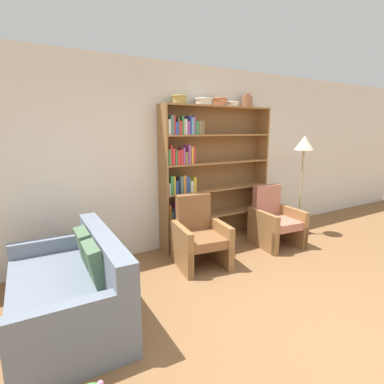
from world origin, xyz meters
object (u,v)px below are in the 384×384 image
at_px(bowl_stoneware, 204,101).
at_px(armchair_leather, 199,236).
at_px(couch, 71,292).
at_px(bowl_olive, 233,104).
at_px(vase_tall, 247,102).
at_px(bookshelf, 206,177).
at_px(armchair_cushioned, 275,221).
at_px(bowl_cream, 179,99).
at_px(bowl_brass, 220,101).
at_px(floor_lamp, 304,152).

distance_m(bowl_stoneware, armchair_leather, 1.97).
height_order(couch, armchair_leather, armchair_leather).
relative_size(bowl_olive, armchair_leather, 0.22).
distance_m(bowl_stoneware, bowl_olive, 0.55).
height_order(bowl_olive, couch, bowl_olive).
bearing_deg(bowl_stoneware, vase_tall, -0.00).
height_order(bookshelf, couch, bookshelf).
distance_m(bookshelf, armchair_cushioned, 1.30).
height_order(bowl_cream, armchair_leather, bowl_cream).
relative_size(bowl_brass, bowl_olive, 1.21).
relative_size(bookshelf, couch, 1.33).
distance_m(bowl_olive, couch, 3.47).
relative_size(armchair_leather, floor_lamp, 0.54).
relative_size(bowl_cream, armchair_leather, 0.23).
bearing_deg(couch, floor_lamp, -80.04).
distance_m(bowl_brass, vase_tall, 0.54).
bearing_deg(bowl_cream, vase_tall, 0.00).
xyz_separation_m(bookshelf, bowl_olive, (0.49, -0.01, 1.12)).
relative_size(couch, floor_lamp, 0.95).
relative_size(couch, armchair_cushioned, 1.75).
height_order(bowl_brass, couch, bowl_brass).
xyz_separation_m(bowl_cream, floor_lamp, (2.09, -0.48, -0.79)).
bearing_deg(vase_tall, couch, -160.55).
bearing_deg(vase_tall, bowl_brass, 180.00).
bearing_deg(vase_tall, bowl_cream, 180.00).
relative_size(armchair_cushioned, floor_lamp, 0.54).
bearing_deg(bowl_olive, bowl_brass, 180.00).
bearing_deg(armchair_leather, vase_tall, -146.10).
relative_size(bowl_brass, armchair_leather, 0.26).
relative_size(bowl_brass, floor_lamp, 0.14).
xyz_separation_m(vase_tall, couch, (-2.98, -1.05, -1.95)).
height_order(bowl_brass, armchair_leather, bowl_brass).
bearing_deg(bowl_brass, vase_tall, -0.00).
relative_size(vase_tall, floor_lamp, 0.12).
relative_size(bookshelf, bowl_brass, 8.87).
xyz_separation_m(bowl_stoneware, vase_tall, (0.83, -0.00, 0.03)).
xyz_separation_m(couch, armchair_leather, (1.71, 0.45, 0.09)).
height_order(bowl_brass, floor_lamp, bowl_brass).
xyz_separation_m(bowl_stoneware, armchair_leather, (-0.44, -0.60, -1.82)).
distance_m(armchair_cushioned, floor_lamp, 1.27).
height_order(bookshelf, bowl_olive, bowl_olive).
relative_size(vase_tall, armchair_leather, 0.22).
relative_size(bowl_cream, bowl_olive, 1.06).
height_order(bowl_stoneware, bowl_olive, bowl_stoneware).
bearing_deg(floor_lamp, armchair_cushioned, -170.53).
bearing_deg(bowl_cream, bowl_brass, 0.00).
distance_m(bookshelf, bowl_brass, 1.17).
bearing_deg(bowl_cream, couch, -148.89).
bearing_deg(bookshelf, bowl_olive, -1.71).
bearing_deg(couch, armchair_cushioned, -80.27).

